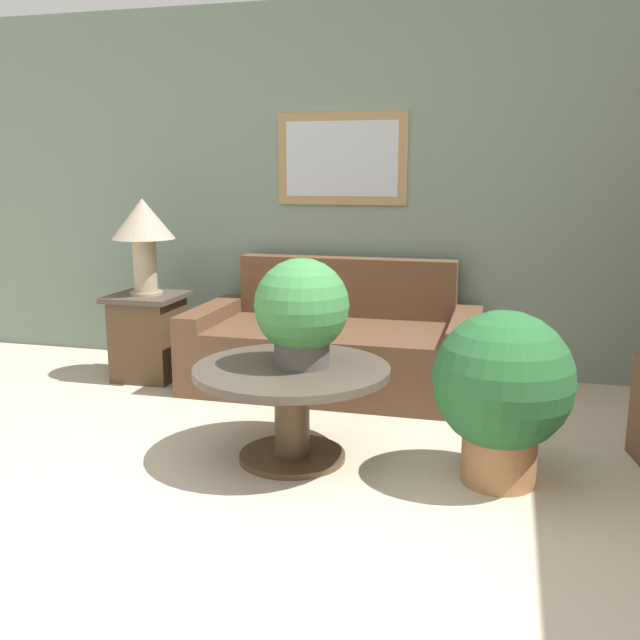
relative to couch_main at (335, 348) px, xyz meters
name	(u,v)px	position (x,y,z in m)	size (l,w,h in m)	color
ground_plane	(255,568)	(0.25, -2.28, -0.27)	(20.00, 20.00, 0.00)	#BCAD93
wall_back	(386,190)	(0.24, 0.53, 1.03)	(7.06, 0.09, 2.60)	slate
couch_main	(335,348)	(0.00, 0.00, 0.00)	(1.90, 0.94, 0.84)	brown
coffee_table	(292,392)	(0.08, -1.27, 0.08)	(0.98, 0.98, 0.49)	#4C3823
side_table	(149,336)	(-1.31, -0.14, 0.04)	(0.48, 0.48, 0.60)	#4C3823
table_lamp	(143,227)	(-1.31, -0.14, 0.79)	(0.43, 0.43, 0.66)	tan
potted_plant_on_table	(302,310)	(0.13, -1.24, 0.50)	(0.47, 0.47, 0.54)	#4C4742
potted_plant_floor	(502,388)	(1.10, -1.29, 0.19)	(0.65, 0.65, 0.82)	#9E6B42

